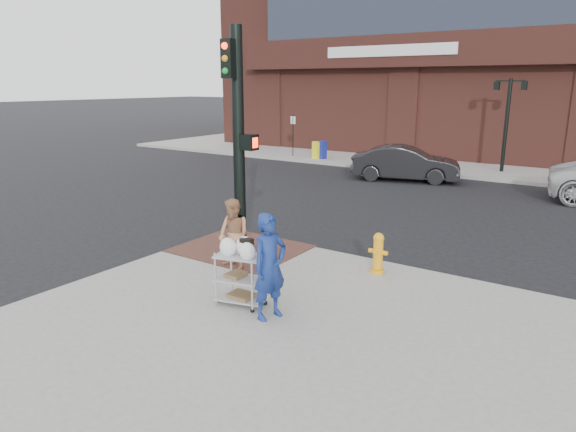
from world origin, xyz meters
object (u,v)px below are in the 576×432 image
Objects in this scene: woman_blue at (270,266)px; traffic_signal_pole at (239,136)px; utility_cart at (241,274)px; lamp_post at (507,115)px; fire_hydrant at (378,253)px; pedestrian_tan at (234,235)px; sedan_dark at (406,163)px.

traffic_signal_pole is at bearing 61.92° from woman_blue.
woman_blue is 1.47× the size of utility_cart.
utility_cart is at bearing -91.94° from lamp_post.
lamp_post reaches higher than fire_hydrant.
lamp_post is 0.80× the size of traffic_signal_pole.
lamp_post is 14.91m from fire_hydrant.
woman_blue is 2.09× the size of fire_hydrant.
pedestrian_tan reaches higher than sedan_dark.
pedestrian_tan is at bearing 169.03° from sedan_dark.
utility_cart is 1.42× the size of fire_hydrant.
traffic_signal_pole reaches higher than lamp_post.
woman_blue is 14.26m from sedan_dark.
sedan_dark is at bearing 108.97° from fire_hydrant.
fire_hydrant is at bearing -177.40° from sedan_dark.
lamp_post is 16.42m from pedestrian_tan.
lamp_post reaches higher than sedan_dark.
traffic_signal_pole is at bearing 135.33° from pedestrian_tan.
traffic_signal_pole is 2.79× the size of woman_blue.
pedestrian_tan is (-1.98, 1.44, -0.14)m from woman_blue.
traffic_signal_pole is at bearing 166.34° from sedan_dark.
pedestrian_tan is at bearing 134.07° from utility_cart.
traffic_signal_pole is 1.14× the size of sedan_dark.
utility_cart is (-0.59, -17.52, -1.91)m from lamp_post.
sedan_dark is at bearing 100.01° from utility_cart.
traffic_signal_pole reaches higher than pedestrian_tan.
woman_blue is at bearing -43.02° from traffic_signal_pole.
utility_cart reaches higher than fire_hydrant.
lamp_post reaches higher than utility_cart.
woman_blue is at bearing -101.86° from fire_hydrant.
traffic_signal_pole is (-2.48, -15.23, 0.21)m from lamp_post.
lamp_post is at bearing 15.39° from woman_blue.
sedan_dark is (-3.16, 13.90, -0.33)m from woman_blue.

